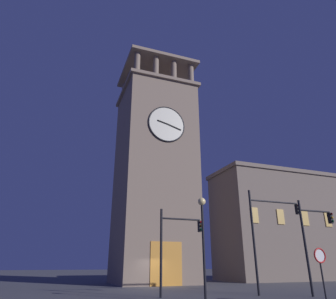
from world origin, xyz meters
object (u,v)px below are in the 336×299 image
Objects in this scene: clocktower at (154,175)px; street_lamp at (203,228)px; traffic_signal_near at (313,234)px; traffic_signal_mid at (175,239)px; traffic_signal_far at (268,225)px; adjacent_wing_building at (284,225)px; no_horn_sign at (320,260)px.

street_lamp is (2.67, 17.68, -8.11)m from clocktower.
traffic_signal_mid is (9.16, -2.66, -0.41)m from traffic_signal_near.
clocktower is at bearing -75.29° from traffic_signal_far.
traffic_signal_near is (12.74, 17.49, -3.05)m from adjacent_wing_building.
clocktower reaches higher than traffic_signal_mid.
street_lamp is at bearing 7.11° from traffic_signal_near.
traffic_signal_mid is 1.97× the size of no_horn_sign.
adjacent_wing_building is 22.01m from traffic_signal_far.
street_lamp is (-0.19, 3.77, 0.32)m from traffic_signal_mid.
traffic_signal_near is 0.88× the size of traffic_signal_far.
adjacent_wing_building is 3.48× the size of street_lamp.
traffic_signal_mid is 0.98× the size of street_lamp.
clocktower is 17.05m from traffic_signal_far.
traffic_signal_far is at bearing -156.89° from street_lamp.
no_horn_sign is (-5.74, 6.26, -1.35)m from traffic_signal_mid.
no_horn_sign is at bearing 79.01° from traffic_signal_far.
traffic_signal_mid is at bearing 34.11° from adjacent_wing_building.
no_horn_sign is at bearing 155.92° from street_lamp.
clocktower is 1.51× the size of adjacent_wing_building.
no_horn_sign is (16.16, 21.09, -4.80)m from adjacent_wing_building.
street_lamp is (6.58, 2.81, -0.73)m from traffic_signal_far.
clocktower is 10.56× the size of no_horn_sign.
street_lamp is at bearing 81.40° from clocktower.
traffic_signal_near is 9.04m from street_lamp.
traffic_signal_near is 2.24× the size of no_horn_sign.
adjacent_wing_building reaches higher than street_lamp.
traffic_signal_mid is at bearing -47.45° from no_horn_sign.
traffic_signal_near is at bearing 53.92° from adjacent_wing_building.
clocktower is 4.72× the size of traffic_signal_near.
street_lamp is (8.97, 1.12, -0.08)m from traffic_signal_near.
adjacent_wing_building is (-19.03, -0.93, -4.98)m from clocktower.
traffic_signal_far is 1.27× the size of street_lamp.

